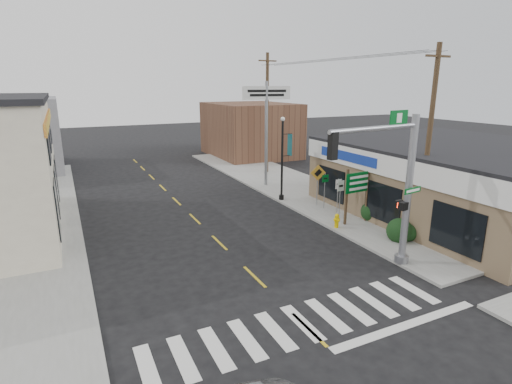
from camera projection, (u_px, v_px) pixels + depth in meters
name	position (u px, v px, depth m)	size (l,w,h in m)	color
ground	(309.00, 329.00, 12.72)	(140.00, 140.00, 0.00)	black
sidewalk_right	(315.00, 195.00, 27.79)	(6.00, 38.00, 0.13)	gray
sidewalk_left	(18.00, 237.00, 20.20)	(6.00, 38.00, 0.13)	gray
center_line	(219.00, 243.00, 19.67)	(0.12, 56.00, 0.01)	gold
crosswalk	(302.00, 323.00, 13.07)	(11.00, 2.20, 0.01)	silver
thrift_store	(461.00, 182.00, 23.52)	(12.00, 14.00, 4.00)	#7A6449
bldg_distant_right	(250.00, 130.00, 43.10)	(8.00, 10.00, 5.60)	brown
bldg_distant_left	(4.00, 135.00, 35.03)	(9.00, 10.00, 6.40)	gray
traffic_signal_pole	(396.00, 177.00, 15.91)	(5.12, 0.39, 6.48)	gray
guide_sign	(358.00, 188.00, 21.63)	(1.76, 0.14, 3.07)	#4C3823
fire_hydrant	(337.00, 220.00, 21.27)	(0.24, 0.24, 0.77)	#E8BF00
ped_crossing_sign	(318.00, 177.00, 24.91)	(1.01, 0.07, 2.60)	gray
lamp_post	(283.00, 152.00, 25.79)	(0.71, 0.55, 5.43)	black
dance_center_sign	(266.00, 109.00, 28.98)	(3.59, 0.22, 7.64)	gray
bare_tree	(425.00, 165.00, 19.75)	(2.25, 2.25, 4.49)	black
shrub_front	(399.00, 231.00, 19.56)	(1.26, 1.26, 0.94)	#18371A
shrub_back	(372.00, 211.00, 22.55)	(1.24, 1.24, 0.93)	black
utility_pole_near	(429.00, 142.00, 19.22)	(1.61, 0.24, 9.27)	brown
utility_pole_far	(267.00, 113.00, 33.65)	(1.72, 0.26, 9.92)	#3C2A1C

